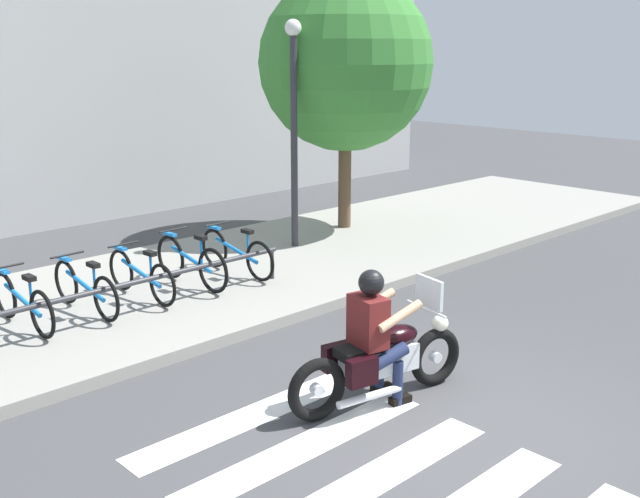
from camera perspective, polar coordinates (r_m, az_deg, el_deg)
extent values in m
plane|color=#424244|center=(7.51, 10.29, -13.49)|extent=(48.00, 48.00, 0.00)
cube|color=gray|center=(11.23, -12.64, -3.35)|extent=(24.00, 4.40, 0.15)
cube|color=white|center=(6.68, 3.86, -17.12)|extent=(2.80, 0.40, 0.01)
cube|color=white|center=(7.16, -1.03, -14.68)|extent=(2.80, 0.40, 0.01)
cube|color=white|center=(7.70, -5.18, -12.49)|extent=(2.80, 0.40, 0.01)
torus|color=black|center=(8.28, 8.73, -8.08)|extent=(0.66, 0.24, 0.65)
cylinder|color=silver|center=(8.28, 8.73, -8.08)|extent=(0.13, 0.12, 0.12)
torus|color=black|center=(7.46, -0.24, -10.62)|extent=(0.66, 0.24, 0.65)
cylinder|color=silver|center=(7.46, -0.24, -10.62)|extent=(0.13, 0.12, 0.12)
cube|color=silver|center=(7.79, 4.52, -8.38)|extent=(0.87, 0.44, 0.28)
ellipsoid|color=black|center=(7.82, 5.78, -6.56)|extent=(0.57, 0.38, 0.22)
cube|color=black|center=(7.62, 3.28, -7.69)|extent=(0.60, 0.39, 0.10)
cube|color=black|center=(7.74, 1.30, -8.17)|extent=(0.34, 0.18, 0.28)
cube|color=black|center=(7.41, 3.21, -9.30)|extent=(0.34, 0.18, 0.28)
cylinder|color=silver|center=(7.98, 8.07, -4.53)|extent=(0.15, 0.61, 0.03)
sphere|color=white|center=(8.18, 9.10, -5.59)|extent=(0.18, 0.18, 0.18)
cube|color=silver|center=(7.94, 8.29, -3.27)|extent=(0.12, 0.40, 0.32)
cylinder|color=silver|center=(7.64, 3.77, -11.10)|extent=(0.75, 0.23, 0.08)
cube|color=#591919|center=(7.54, 3.67, -5.49)|extent=(0.33, 0.44, 0.52)
sphere|color=black|center=(7.42, 3.91, -2.55)|extent=(0.26, 0.26, 0.26)
cylinder|color=tan|center=(7.81, 4.11, -4.15)|extent=(0.53, 0.19, 0.26)
cylinder|color=tan|center=(7.48, 6.11, -5.08)|extent=(0.53, 0.19, 0.26)
cylinder|color=#1E284C|center=(7.87, 3.83, -7.39)|extent=(0.46, 0.23, 0.24)
cylinder|color=#1E284C|center=(8.06, 4.49, -9.29)|extent=(0.11, 0.11, 0.47)
cube|color=black|center=(8.17, 4.69, -10.49)|extent=(0.26, 0.15, 0.08)
cylinder|color=#1E284C|center=(7.64, 5.26, -8.15)|extent=(0.46, 0.23, 0.24)
cylinder|color=#1E284C|center=(7.83, 5.91, -10.09)|extent=(0.11, 0.11, 0.47)
cube|color=black|center=(7.94, 6.10, -11.31)|extent=(0.26, 0.15, 0.08)
torus|color=black|center=(10.51, -22.77, -3.26)|extent=(0.07, 0.61, 0.61)
torus|color=black|center=(9.62, -20.33, -4.68)|extent=(0.07, 0.61, 0.61)
cylinder|color=blue|center=(10.04, -21.64, -3.61)|extent=(0.09, 0.91, 0.25)
cylinder|color=blue|center=(9.77, -21.10, -3.10)|extent=(0.04, 0.04, 0.37)
cube|color=black|center=(9.72, -21.21, -2.05)|extent=(0.11, 0.20, 0.06)
cylinder|color=black|center=(10.31, -22.77, -1.26)|extent=(0.48, 0.05, 0.03)
cube|color=blue|center=(10.42, -22.96, -1.53)|extent=(0.09, 0.28, 0.04)
torus|color=black|center=(10.82, -18.70, -2.37)|extent=(0.07, 0.61, 0.61)
torus|color=black|center=(9.94, -15.92, -3.68)|extent=(0.07, 0.61, 0.61)
cylinder|color=blue|center=(10.36, -17.40, -2.67)|extent=(0.09, 0.93, 0.25)
cylinder|color=blue|center=(10.09, -16.75, -2.16)|extent=(0.04, 0.04, 0.37)
cube|color=black|center=(10.04, -16.83, -1.15)|extent=(0.11, 0.20, 0.06)
cylinder|color=black|center=(10.62, -18.62, -0.42)|extent=(0.48, 0.05, 0.03)
cube|color=blue|center=(10.73, -18.85, -0.69)|extent=(0.09, 0.28, 0.04)
torus|color=black|center=(11.17, -14.85, -1.54)|extent=(0.07, 0.60, 0.60)
torus|color=black|center=(10.33, -11.86, -2.71)|extent=(0.07, 0.60, 0.60)
cylinder|color=blue|center=(10.73, -13.43, -1.79)|extent=(0.09, 0.93, 0.25)
cylinder|color=blue|center=(10.48, -12.72, -1.28)|extent=(0.04, 0.04, 0.37)
cube|color=black|center=(10.43, -12.78, -0.31)|extent=(0.11, 0.20, 0.06)
cylinder|color=black|center=(10.98, -14.71, 0.34)|extent=(0.48, 0.05, 0.03)
cube|color=blue|center=(11.09, -14.96, 0.08)|extent=(0.09, 0.28, 0.04)
torus|color=black|center=(11.57, -11.27, -0.59)|extent=(0.08, 0.66, 0.66)
torus|color=black|center=(10.76, -8.12, -1.64)|extent=(0.08, 0.66, 0.66)
cylinder|color=blue|center=(11.14, -9.76, -0.76)|extent=(0.09, 0.93, 0.25)
cylinder|color=blue|center=(10.89, -9.00, -0.17)|extent=(0.04, 0.04, 0.41)
cube|color=black|center=(10.84, -9.04, 0.87)|extent=(0.11, 0.20, 0.06)
cylinder|color=black|center=(11.38, -11.08, 1.44)|extent=(0.48, 0.05, 0.03)
cube|color=blue|center=(11.48, -11.36, 1.13)|extent=(0.09, 0.28, 0.04)
torus|color=black|center=(12.04, -8.01, 0.08)|extent=(0.07, 0.62, 0.62)
torus|color=black|center=(11.23, -4.58, -0.93)|extent=(0.07, 0.62, 0.62)
cylinder|color=blue|center=(11.62, -6.36, -0.11)|extent=(0.09, 0.97, 0.26)
cylinder|color=blue|center=(11.37, -5.51, 0.41)|extent=(0.04, 0.04, 0.38)
cube|color=black|center=(11.32, -5.54, 1.34)|extent=(0.11, 0.20, 0.06)
cylinder|color=black|center=(11.86, -7.75, 1.91)|extent=(0.48, 0.05, 0.03)
cube|color=blue|center=(11.96, -8.07, 1.64)|extent=(0.09, 0.28, 0.04)
cylinder|color=#333338|center=(9.86, -15.99, -2.97)|extent=(5.61, 0.07, 0.07)
cylinder|color=#333338|center=(11.39, -3.66, -1.16)|extent=(0.06, 0.06, 0.45)
cylinder|color=#2D2D33|center=(12.99, -1.98, 7.63)|extent=(0.12, 0.12, 3.74)
sphere|color=white|center=(12.89, -2.06, 16.44)|extent=(0.28, 0.28, 0.28)
cylinder|color=brown|center=(14.54, 1.88, 5.22)|extent=(0.25, 0.25, 2.13)
sphere|color=#387F33|center=(14.32, 1.96, 13.93)|extent=(3.26, 3.26, 3.26)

